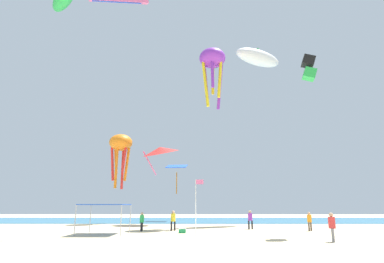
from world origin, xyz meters
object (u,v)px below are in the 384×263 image
(kite_octopus_purple, at_px, (212,61))
(person_leftmost, at_px, (142,220))
(canopy_tent, at_px, (105,205))
(kite_diamond_blue, at_px, (177,168))
(person_central, at_px, (250,218))
(banner_flag, at_px, (197,202))
(kite_box_black, at_px, (309,68))
(cooler_box, at_px, (182,231))
(kite_octopus_orange, at_px, (121,145))
(person_rightmost, at_px, (309,220))
(kite_inflatable_white, at_px, (258,58))
(kite_delta_red, at_px, (160,150))
(person_far_shore, at_px, (332,225))
(person_near_tent, at_px, (173,219))

(kite_octopus_purple, bearing_deg, person_leftmost, -45.14)
(canopy_tent, height_order, kite_diamond_blue, kite_diamond_blue)
(person_central, height_order, banner_flag, banner_flag)
(kite_octopus_purple, height_order, kite_box_black, kite_octopus_purple)
(cooler_box, distance_m, kite_octopus_orange, 18.14)
(person_central, xyz_separation_m, kite_octopus_purple, (-3.05, 3.35, 17.55))
(canopy_tent, bearing_deg, person_rightmost, 11.03)
(person_central, distance_m, banner_flag, 8.31)
(person_central, bearing_deg, banner_flag, 56.93)
(canopy_tent, xyz_separation_m, banner_flag, (7.09, -1.29, 0.26))
(kite_octopus_purple, bearing_deg, cooler_box, -18.02)
(kite_octopus_purple, distance_m, kite_inflatable_white, 8.86)
(person_rightmost, bearing_deg, kite_box_black, -124.95)
(kite_octopus_purple, bearing_deg, canopy_tent, -41.98)
(canopy_tent, distance_m, kite_box_black, 20.38)
(person_leftmost, bearing_deg, kite_box_black, -93.71)
(kite_delta_red, bearing_deg, person_rightmost, 8.94)
(person_rightmost, distance_m, kite_delta_red, 18.43)
(person_far_shore, bearing_deg, person_central, -137.03)
(person_rightmost, xyz_separation_m, kite_inflatable_white, (-1.35, 10.39, 20.66))
(person_leftmost, height_order, cooler_box, person_leftmost)
(person_central, bearing_deg, person_far_shore, 112.51)
(kite_box_black, bearing_deg, person_far_shore, 173.39)
(kite_diamond_blue, bearing_deg, banner_flag, -77.38)
(person_rightmost, relative_size, cooler_box, 2.77)
(person_far_shore, relative_size, kite_delta_red, 0.27)
(kite_delta_red, bearing_deg, person_near_tent, -34.35)
(person_near_tent, bearing_deg, kite_octopus_orange, -74.93)
(kite_delta_red, xyz_separation_m, kite_octopus_orange, (-5.30, 1.84, 0.96))
(kite_octopus_purple, bearing_deg, banner_flag, -6.61)
(cooler_box, xyz_separation_m, kite_box_black, (10.85, -1.13, 13.50))
(banner_flag, relative_size, kite_octopus_orange, 0.58)
(kite_octopus_purple, xyz_separation_m, kite_octopus_orange, (-11.55, 5.60, -8.93))
(person_central, height_order, kite_inflatable_white, kite_inflatable_white)
(kite_octopus_purple, bearing_deg, person_central, 47.11)
(canopy_tent, bearing_deg, kite_octopus_purple, 43.21)
(person_central, height_order, person_far_shore, person_far_shore)
(banner_flag, bearing_deg, person_far_shore, -23.84)
(kite_octopus_purple, bearing_deg, kite_inflatable_white, 133.29)
(person_far_shore, xyz_separation_m, kite_octopus_orange, (-17.81, 19.05, 8.60))
(cooler_box, relative_size, kite_octopus_orange, 0.08)
(person_rightmost, bearing_deg, kite_octopus_purple, 113.86)
(kite_octopus_orange, bearing_deg, person_rightmost, -166.89)
(kite_octopus_purple, relative_size, kite_delta_red, 1.15)
(person_leftmost, relative_size, kite_delta_red, 0.25)
(person_central, relative_size, kite_inflatable_white, 0.22)
(banner_flag, distance_m, kite_box_black, 14.93)
(canopy_tent, bearing_deg, person_far_shore, -17.84)
(kite_octopus_purple, height_order, kite_octopus_orange, kite_octopus_purple)
(banner_flag, xyz_separation_m, kite_inflatable_white, (8.50, 14.99, 19.19))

